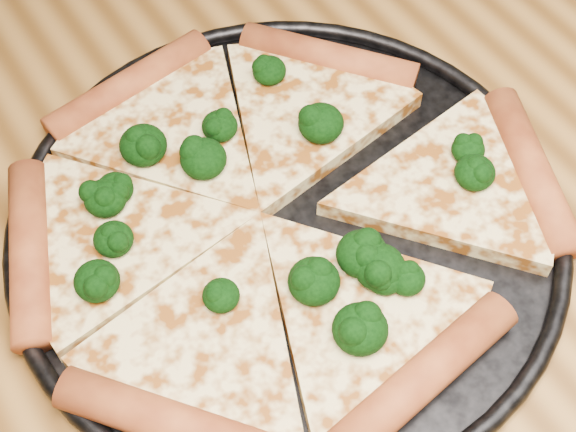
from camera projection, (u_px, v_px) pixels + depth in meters
dining_table at (356, 370)px, 0.63m from camera, size 1.20×0.90×0.75m
pizza_pan at (288, 223)px, 0.58m from camera, size 0.39×0.39×0.02m
pizza at (270, 213)px, 0.57m from camera, size 0.40×0.35×0.03m
broccoli_florets at (275, 213)px, 0.56m from camera, size 0.29×0.24×0.03m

